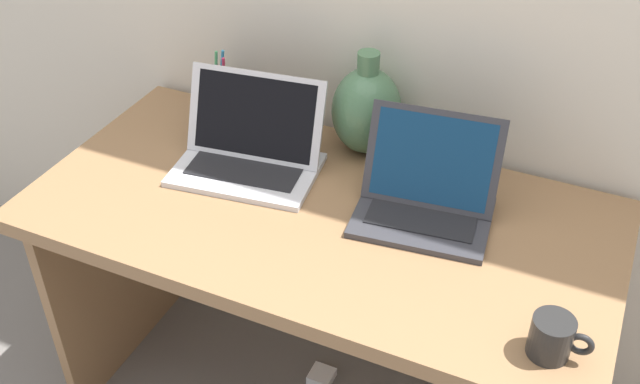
{
  "coord_description": "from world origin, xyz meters",
  "views": [
    {
      "loc": [
        0.56,
        -1.23,
        1.79
      ],
      "look_at": [
        0.0,
        0.0,
        0.78
      ],
      "focal_mm": 42.05,
      "sensor_mm": 36.0,
      "label": 1
    }
  ],
  "objects_px": {
    "laptop_right": "(427,190)",
    "coffee_mug": "(552,337)",
    "green_vase": "(367,110)",
    "power_brick": "(322,376)",
    "pen_cup": "(221,97)",
    "laptop_left": "(250,145)"
  },
  "relations": [
    {
      "from": "laptop_right",
      "to": "coffee_mug",
      "type": "height_order",
      "value": "laptop_right"
    },
    {
      "from": "laptop_right",
      "to": "power_brick",
      "type": "bearing_deg",
      "value": 178.32
    },
    {
      "from": "laptop_left",
      "to": "green_vase",
      "type": "height_order",
      "value": "green_vase"
    },
    {
      "from": "laptop_right",
      "to": "power_brick",
      "type": "xyz_separation_m",
      "value": [
        -0.26,
        0.01,
        -0.78
      ]
    },
    {
      "from": "coffee_mug",
      "to": "pen_cup",
      "type": "height_order",
      "value": "pen_cup"
    },
    {
      "from": "laptop_left",
      "to": "coffee_mug",
      "type": "xyz_separation_m",
      "value": [
        0.79,
        -0.31,
        -0.02
      ]
    },
    {
      "from": "laptop_left",
      "to": "laptop_right",
      "type": "height_order",
      "value": "laptop_right"
    },
    {
      "from": "laptop_left",
      "to": "pen_cup",
      "type": "bearing_deg",
      "value": 137.04
    },
    {
      "from": "laptop_left",
      "to": "power_brick",
      "type": "relative_size",
      "value": 5.31
    },
    {
      "from": "laptop_left",
      "to": "green_vase",
      "type": "xyz_separation_m",
      "value": [
        0.23,
        0.18,
        0.06
      ]
    },
    {
      "from": "green_vase",
      "to": "laptop_left",
      "type": "bearing_deg",
      "value": -141.25
    },
    {
      "from": "laptop_left",
      "to": "pen_cup",
      "type": "xyz_separation_m",
      "value": [
        -0.19,
        0.17,
        0.0
      ]
    },
    {
      "from": "laptop_left",
      "to": "laptop_right",
      "type": "relative_size",
      "value": 1.14
    },
    {
      "from": "laptop_right",
      "to": "pen_cup",
      "type": "height_order",
      "value": "laptop_right"
    },
    {
      "from": "laptop_left",
      "to": "green_vase",
      "type": "distance_m",
      "value": 0.3
    },
    {
      "from": "pen_cup",
      "to": "power_brick",
      "type": "relative_size",
      "value": 2.75
    },
    {
      "from": "green_vase",
      "to": "pen_cup",
      "type": "bearing_deg",
      "value": -178.42
    },
    {
      "from": "coffee_mug",
      "to": "power_brick",
      "type": "distance_m",
      "value": 1.02
    },
    {
      "from": "laptop_left",
      "to": "laptop_right",
      "type": "bearing_deg",
      "value": -0.15
    },
    {
      "from": "green_vase",
      "to": "pen_cup",
      "type": "relative_size",
      "value": 1.4
    },
    {
      "from": "green_vase",
      "to": "power_brick",
      "type": "xyz_separation_m",
      "value": [
        -0.04,
        -0.18,
        -0.83
      ]
    },
    {
      "from": "laptop_right",
      "to": "green_vase",
      "type": "xyz_separation_m",
      "value": [
        -0.22,
        0.19,
        0.05
      ]
    }
  ]
}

